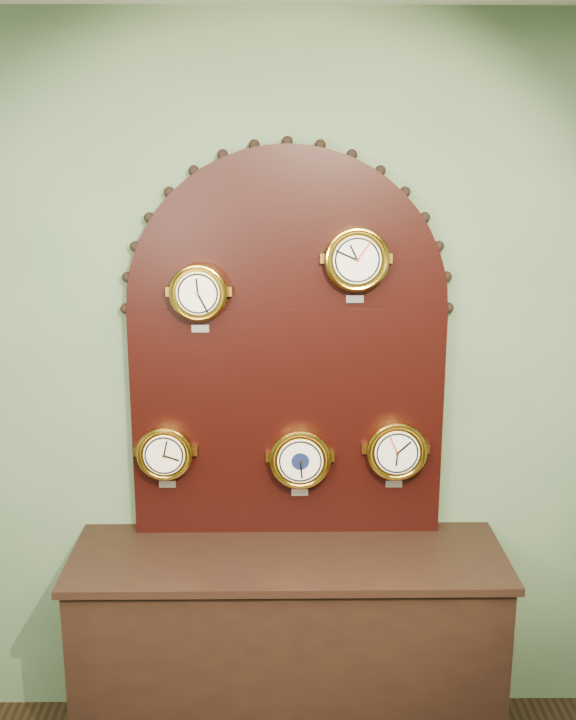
{
  "coord_description": "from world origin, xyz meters",
  "views": [
    {
      "loc": [
        -0.04,
        -0.67,
        2.33
      ],
      "look_at": [
        0.0,
        2.25,
        1.58
      ],
      "focal_mm": 42.26,
      "sensor_mm": 36.0,
      "label": 1
    }
  ],
  "objects_px": {
    "shop_counter": "(288,655)",
    "arabic_clock": "(357,259)",
    "roman_clock": "(199,292)",
    "barometer": "(300,458)",
    "tide_clock": "(396,450)",
    "hygrometer": "(165,453)",
    "display_board": "(287,335)"
  },
  "relations": [
    {
      "from": "shop_counter",
      "to": "barometer",
      "type": "relative_size",
      "value": 5.57
    },
    {
      "from": "hygrometer",
      "to": "barometer",
      "type": "height_order",
      "value": "hygrometer"
    },
    {
      "from": "roman_clock",
      "to": "arabic_clock",
      "type": "relative_size",
      "value": 0.92
    },
    {
      "from": "shop_counter",
      "to": "arabic_clock",
      "type": "xyz_separation_m",
      "value": [
        0.25,
        0.15,
        1.52
      ]
    },
    {
      "from": "tide_clock",
      "to": "barometer",
      "type": "bearing_deg",
      "value": -179.96
    },
    {
      "from": "shop_counter",
      "to": "arabic_clock",
      "type": "height_order",
      "value": "arabic_clock"
    },
    {
      "from": "display_board",
      "to": "hygrometer",
      "type": "relative_size",
      "value": 5.79
    },
    {
      "from": "display_board",
      "to": "roman_clock",
      "type": "height_order",
      "value": "display_board"
    },
    {
      "from": "arabic_clock",
      "to": "tide_clock",
      "type": "relative_size",
      "value": 1.01
    },
    {
      "from": "shop_counter",
      "to": "arabic_clock",
      "type": "relative_size",
      "value": 5.61
    },
    {
      "from": "display_board",
      "to": "arabic_clock",
      "type": "bearing_deg",
      "value": -14.95
    },
    {
      "from": "hygrometer",
      "to": "barometer",
      "type": "distance_m",
      "value": 0.52
    },
    {
      "from": "hygrometer",
      "to": "tide_clock",
      "type": "bearing_deg",
      "value": -0.03
    },
    {
      "from": "barometer",
      "to": "tide_clock",
      "type": "bearing_deg",
      "value": 0.04
    },
    {
      "from": "arabic_clock",
      "to": "hygrometer",
      "type": "relative_size",
      "value": 1.08
    },
    {
      "from": "shop_counter",
      "to": "barometer",
      "type": "bearing_deg",
      "value": 72.51
    },
    {
      "from": "display_board",
      "to": "tide_clock",
      "type": "relative_size",
      "value": 5.41
    },
    {
      "from": "hygrometer",
      "to": "roman_clock",
      "type": "bearing_deg",
      "value": 0.01
    },
    {
      "from": "hygrometer",
      "to": "barometer",
      "type": "relative_size",
      "value": 0.92
    },
    {
      "from": "arabic_clock",
      "to": "hygrometer",
      "type": "distance_m",
      "value": 1.03
    },
    {
      "from": "arabic_clock",
      "to": "tide_clock",
      "type": "bearing_deg",
      "value": 0.02
    },
    {
      "from": "roman_clock",
      "to": "tide_clock",
      "type": "distance_m",
      "value": 0.97
    },
    {
      "from": "display_board",
      "to": "barometer",
      "type": "height_order",
      "value": "display_board"
    },
    {
      "from": "hygrometer",
      "to": "barometer",
      "type": "xyz_separation_m",
      "value": [
        0.52,
        -0.0,
        -0.03
      ]
    },
    {
      "from": "shop_counter",
      "to": "roman_clock",
      "type": "distance_m",
      "value": 1.45
    },
    {
      "from": "display_board",
      "to": "arabic_clock",
      "type": "xyz_separation_m",
      "value": [
        0.25,
        -0.07,
        0.3
      ]
    },
    {
      "from": "roman_clock",
      "to": "barometer",
      "type": "relative_size",
      "value": 0.92
    },
    {
      "from": "hygrometer",
      "to": "barometer",
      "type": "bearing_deg",
      "value": -0.08
    },
    {
      "from": "hygrometer",
      "to": "shop_counter",
      "type": "bearing_deg",
      "value": -18.13
    },
    {
      "from": "arabic_clock",
      "to": "barometer",
      "type": "bearing_deg",
      "value": -179.95
    },
    {
      "from": "display_board",
      "to": "shop_counter",
      "type": "bearing_deg",
      "value": -90.0
    },
    {
      "from": "shop_counter",
      "to": "display_board",
      "type": "height_order",
      "value": "display_board"
    }
  ]
}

